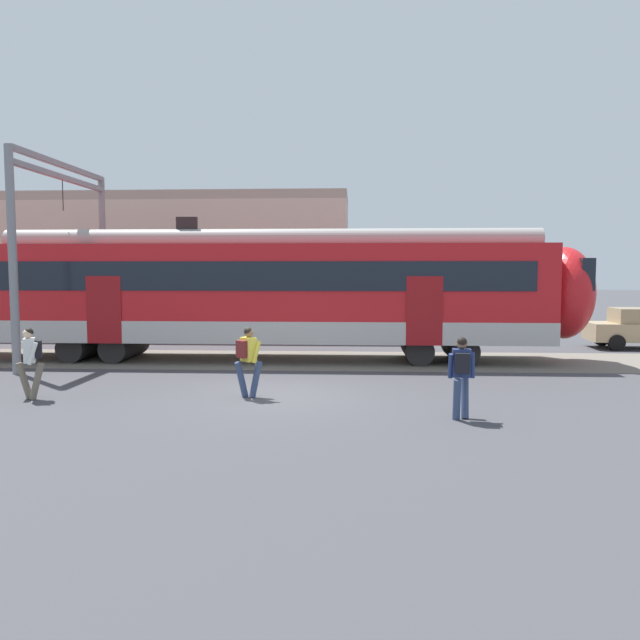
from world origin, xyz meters
TOP-DOWN VIEW (x-y plane):
  - ground_plane at (0.00, 0.00)m, footprint 160.00×160.00m
  - pedestrian_white at (-5.59, -0.74)m, footprint 0.71×0.52m
  - pedestrian_yellow at (-0.62, -0.28)m, footprint 0.69×0.50m
  - pedestrian_navy at (4.00, -2.17)m, footprint 0.56×0.63m
  - catenary_gantry at (-7.84, 5.85)m, footprint 0.24×6.64m
  - background_building at (-9.13, 14.36)m, footprint 21.26×5.00m

SIDE VIEW (x-z plane):
  - ground_plane at x=0.00m, z-range 0.00..0.00m
  - pedestrian_white at x=-5.59m, z-range 0.16..1.82m
  - pedestrian_yellow at x=-0.62m, z-range 0.16..1.82m
  - pedestrian_navy at x=4.00m, z-range 0.16..1.82m
  - background_building at x=-9.13m, z-range -1.39..7.81m
  - catenary_gantry at x=-7.84m, z-range 1.05..7.58m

